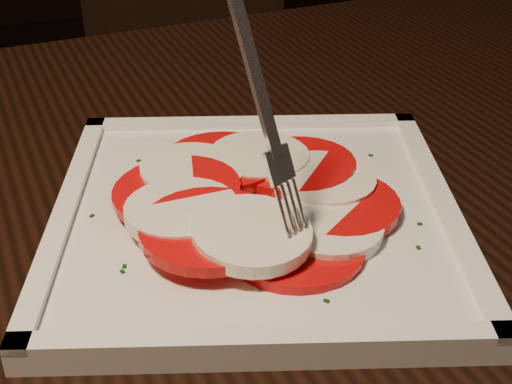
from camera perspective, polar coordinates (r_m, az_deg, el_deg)
name	(u,v)px	position (r m, az deg, el deg)	size (l,w,h in m)	color
table	(329,252)	(0.67, 5.90, -4.80)	(1.29, 0.94, 0.75)	black
chair	(184,52)	(1.48, -5.80, 11.12)	(0.51, 0.51, 0.93)	black
plate	(256,218)	(0.53, 0.00, -2.09)	(0.29, 0.29, 0.01)	white
caprese_salad	(256,197)	(0.51, 0.00, -0.37)	(0.23, 0.23, 0.03)	red
fork	(250,89)	(0.44, -0.52, 8.22)	(0.03, 0.07, 0.17)	white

